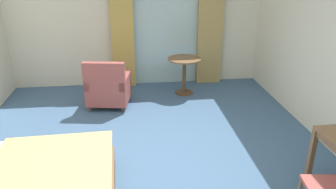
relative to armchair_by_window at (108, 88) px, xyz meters
name	(u,v)px	position (x,y,z in m)	size (l,w,h in m)	color
ground	(150,184)	(0.59, -2.32, -0.41)	(5.87, 7.65, 0.10)	#426084
wall_back	(137,20)	(0.59, 1.24, 1.01)	(5.47, 0.12, 2.74)	silver
balcony_glass_door	(166,28)	(1.20, 1.16, 0.85)	(1.39, 0.02, 2.41)	silver
curtain_panel_left	(122,30)	(0.29, 1.06, 0.85)	(0.46, 0.10, 2.42)	tan
curtain_panel_right	(210,28)	(2.12, 1.06, 0.85)	(0.53, 0.10, 2.42)	tan
armchair_by_window	(108,88)	(0.00, 0.00, 0.00)	(0.83, 0.84, 0.92)	#9E4C47
round_cafe_table	(184,68)	(1.48, 0.48, 0.19)	(0.66, 0.66, 0.74)	brown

